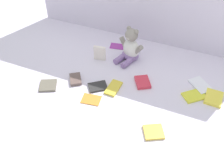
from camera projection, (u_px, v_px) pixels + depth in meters
name	position (u px, v px, depth m)	size (l,w,h in m)	color
ground_plane	(117.00, 76.00, 1.67)	(3.20, 3.20, 0.00)	silver
teddy_bear	(130.00, 48.00, 1.75)	(0.19, 0.20, 0.24)	white
book_case_0	(75.00, 79.00, 1.64)	(0.07, 0.10, 0.02)	brown
book_case_1	(154.00, 132.00, 1.35)	(0.10, 0.09, 0.01)	yellow
book_case_2	(98.00, 87.00, 1.60)	(0.08, 0.11, 0.01)	#282827
book_case_3	(114.00, 88.00, 1.59)	(0.07, 0.13, 0.01)	gold
book_case_4	(214.00, 98.00, 1.52)	(0.10, 0.12, 0.02)	yellow
book_case_5	(48.00, 85.00, 1.60)	(0.10, 0.10, 0.01)	#605A4C
book_case_6	(118.00, 46.00, 1.91)	(0.07, 0.11, 0.01)	#9B3697
book_case_7	(200.00, 85.00, 1.60)	(0.09, 0.14, 0.01)	white
book_case_8	(100.00, 53.00, 1.77)	(0.08, 0.02, 0.11)	white
book_case_9	(91.00, 99.00, 1.52)	(0.08, 0.11, 0.01)	orange
book_case_10	(142.00, 82.00, 1.62)	(0.08, 0.11, 0.02)	#D23042
book_case_11	(194.00, 96.00, 1.54)	(0.08, 0.13, 0.01)	yellow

